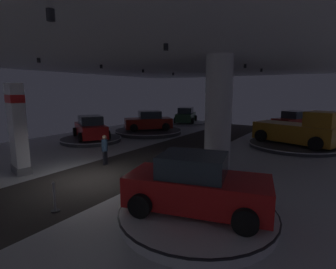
# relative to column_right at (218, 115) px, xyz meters

# --- Properties ---
(ground) EXTENTS (24.00, 44.00, 0.06)m
(ground) POSITION_rel_column_right_xyz_m (-4.19, -4.05, -2.77)
(ground) COLOR silver
(ceiling_with_spotlights) EXTENTS (24.00, 44.00, 0.39)m
(ceiling_with_spotlights) POSITION_rel_column_right_xyz_m (-4.19, -4.05, 2.80)
(ceiling_with_spotlights) COLOR silver
(column_right) EXTENTS (1.23, 1.23, 5.50)m
(column_right) POSITION_rel_column_right_xyz_m (0.00, 0.00, 0.00)
(column_right) COLOR silver
(column_right) RESTS_ON ground
(brand_sign_pylon) EXTENTS (1.38, 0.93, 4.22)m
(brand_sign_pylon) POSITION_rel_column_right_xyz_m (-7.77, -5.27, -0.57)
(brand_sign_pylon) COLOR slate
(brand_sign_pylon) RESTS_ON ground
(display_platform_far_left) EXTENTS (6.11, 6.11, 0.34)m
(display_platform_far_left) POSITION_rel_column_right_xyz_m (-9.76, 7.34, -2.56)
(display_platform_far_left) COLOR #333338
(display_platform_far_left) RESTS_ON ground
(display_car_far_left) EXTENTS (4.17, 4.31, 1.71)m
(display_car_far_left) POSITION_rel_column_right_xyz_m (-9.73, 7.36, -1.64)
(display_car_far_left) COLOR maroon
(display_car_far_left) RESTS_ON display_platform_far_left
(display_platform_mid_left) EXTENTS (4.58, 4.58, 0.30)m
(display_platform_mid_left) POSITION_rel_column_right_xyz_m (-11.07, 1.79, -2.58)
(display_platform_mid_left) COLOR #333338
(display_platform_mid_left) RESTS_ON ground
(display_car_mid_left) EXTENTS (4.53, 3.70, 1.71)m
(display_car_mid_left) POSITION_rel_column_right_xyz_m (-11.04, 1.77, -1.69)
(display_car_mid_left) COLOR red
(display_car_mid_left) RESTS_ON display_platform_mid_left
(display_platform_far_right) EXTENTS (6.03, 6.03, 0.27)m
(display_platform_far_right) POSITION_rel_column_right_xyz_m (2.32, 8.17, -2.60)
(display_platform_far_right) COLOR #333338
(display_platform_far_right) RESTS_ON ground
(pickup_truck_far_right) EXTENTS (5.69, 3.90, 2.30)m
(pickup_truck_far_right) POSITION_rel_column_right_xyz_m (2.63, 8.08, -1.55)
(pickup_truck_far_right) COLOR #B77519
(pickup_truck_far_right) RESTS_ON display_platform_far_right
(display_platform_deep_right) EXTENTS (5.15, 5.15, 0.29)m
(display_platform_deep_right) POSITION_rel_column_right_xyz_m (1.26, 15.29, -2.59)
(display_platform_deep_right) COLOR silver
(display_platform_deep_right) RESTS_ON ground
(display_car_deep_right) EXTENTS (3.49, 4.57, 1.71)m
(display_car_deep_right) POSITION_rel_column_right_xyz_m (1.28, 15.31, -1.69)
(display_car_deep_right) COLOR maroon
(display_car_deep_right) RESTS_ON display_platform_deep_right
(display_platform_near_right) EXTENTS (4.74, 4.74, 0.33)m
(display_platform_near_right) POSITION_rel_column_right_xyz_m (1.38, -4.82, -2.56)
(display_platform_near_right) COLOR silver
(display_platform_near_right) RESTS_ON ground
(display_car_near_right) EXTENTS (4.52, 3.03, 1.71)m
(display_car_near_right) POSITION_rel_column_right_xyz_m (1.35, -4.83, -1.65)
(display_car_near_right) COLOR red
(display_car_near_right) RESTS_ON display_platform_near_right
(display_platform_deep_left) EXTENTS (4.86, 4.86, 0.25)m
(display_platform_deep_left) POSITION_rel_column_right_xyz_m (-10.11, 15.01, -2.61)
(display_platform_deep_left) COLOR #B7B7BC
(display_platform_deep_left) RESTS_ON ground
(display_car_deep_left) EXTENTS (3.30, 4.56, 1.71)m
(display_car_deep_left) POSITION_rel_column_right_xyz_m (-10.10, 14.98, -1.74)
(display_car_deep_left) COLOR #2D5638
(display_car_deep_left) RESTS_ON display_platform_deep_left
(visitor_walking_near) EXTENTS (0.32, 0.32, 1.59)m
(visitor_walking_near) POSITION_rel_column_right_xyz_m (-5.41, -2.12, -1.84)
(visitor_walking_near) COLOR black
(visitor_walking_near) RESTS_ON ground
(stanchion_a) EXTENTS (0.28, 0.28, 1.01)m
(stanchion_a) POSITION_rel_column_right_xyz_m (-2.73, -6.85, -2.38)
(stanchion_a) COLOR #333338
(stanchion_a) RESTS_ON ground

